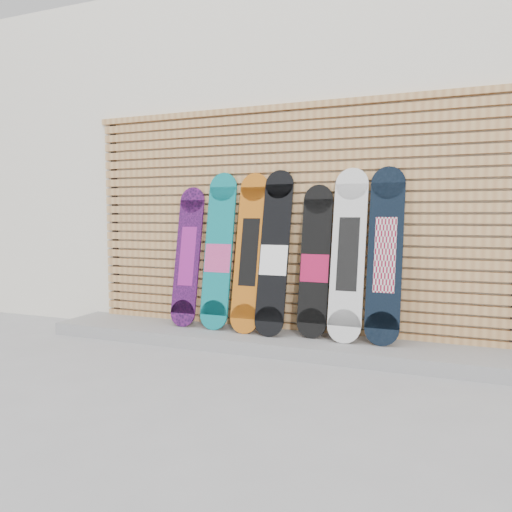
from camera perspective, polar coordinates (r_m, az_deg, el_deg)
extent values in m
plane|color=#979799|center=(4.08, 0.90, -12.95)|extent=(80.00, 80.00, 0.00)
cube|color=silver|center=(7.21, 14.85, 8.99)|extent=(12.00, 5.00, 3.60)
cube|color=gray|center=(4.73, 2.16, -9.73)|extent=(4.60, 0.70, 0.12)
cube|color=#B8834C|center=(4.98, 3.29, -8.08)|extent=(4.20, 0.05, 0.08)
cube|color=#B8834C|center=(4.96, 3.30, -6.99)|extent=(4.20, 0.05, 0.08)
cube|color=#B8834C|center=(4.94, 3.30, -5.89)|extent=(4.20, 0.05, 0.07)
cube|color=#B8834C|center=(4.92, 3.31, -4.78)|extent=(4.20, 0.05, 0.07)
cube|color=#B8834C|center=(4.91, 3.31, -3.66)|extent=(4.20, 0.05, 0.07)
cube|color=#B8834C|center=(4.89, 3.32, -2.54)|extent=(4.20, 0.05, 0.07)
cube|color=#B8834C|center=(4.88, 3.32, -1.41)|extent=(4.20, 0.05, 0.07)
cube|color=#B8834C|center=(4.87, 3.33, -0.27)|extent=(4.20, 0.05, 0.07)
cube|color=#B8834C|center=(4.87, 3.34, 0.86)|extent=(4.20, 0.05, 0.07)
cube|color=#B8834C|center=(4.86, 3.34, 2.00)|extent=(4.20, 0.05, 0.08)
cube|color=#B8834C|center=(4.86, 3.35, 3.15)|extent=(4.20, 0.05, 0.08)
cube|color=#B8834C|center=(4.86, 3.35, 4.29)|extent=(4.20, 0.05, 0.08)
cube|color=#B8834C|center=(4.86, 3.36, 5.44)|extent=(4.20, 0.05, 0.08)
cube|color=#B8834C|center=(4.86, 3.36, 6.58)|extent=(4.20, 0.05, 0.08)
cube|color=#B8834C|center=(4.86, 3.37, 7.72)|extent=(4.20, 0.05, 0.08)
cube|color=#B8834C|center=(4.87, 3.37, 8.86)|extent=(4.20, 0.05, 0.08)
cube|color=#B8834C|center=(4.88, 3.38, 10.00)|extent=(4.20, 0.05, 0.08)
cube|color=#B8834C|center=(4.89, 3.38, 11.13)|extent=(4.20, 0.05, 0.08)
cube|color=#B8834C|center=(4.90, 3.39, 12.26)|extent=(4.20, 0.05, 0.08)
cube|color=#B8834C|center=(4.91, 3.40, 13.38)|extent=(4.20, 0.05, 0.08)
cube|color=#B8834C|center=(4.93, 3.40, 14.49)|extent=(4.20, 0.05, 0.08)
cube|color=#B8834C|center=(4.95, 3.41, 15.60)|extent=(4.20, 0.05, 0.08)
cube|color=black|center=(5.84, -15.75, 3.33)|extent=(0.06, 0.04, 2.23)
cube|color=#B8834C|center=(4.96, 3.41, 16.61)|extent=(4.26, 0.07, 0.06)
cube|color=black|center=(5.12, -7.81, -0.02)|extent=(0.27, 0.25, 1.14)
cylinder|color=black|center=(5.10, -8.36, -6.49)|extent=(0.27, 0.07, 0.27)
cylinder|color=black|center=(5.20, -7.26, 6.33)|extent=(0.27, 0.07, 0.27)
cube|color=#931D82|center=(5.12, -7.81, -0.02)|extent=(0.17, 0.14, 0.59)
cube|color=#0C757B|center=(4.94, -4.30, 0.65)|extent=(0.29, 0.25, 1.26)
cylinder|color=#0C757B|center=(4.92, -4.85, -6.74)|extent=(0.29, 0.07, 0.29)
cylinder|color=#0C757B|center=(5.04, -3.76, 7.86)|extent=(0.29, 0.07, 0.29)
cube|color=#D84C91|center=(4.94, -4.36, -0.26)|extent=(0.28, 0.08, 0.28)
cube|color=#B85E13|center=(4.79, -0.74, 0.46)|extent=(0.29, 0.28, 1.25)
cylinder|color=#B85E13|center=(4.76, -1.34, -7.18)|extent=(0.29, 0.08, 0.28)
cylinder|color=#B85E13|center=(4.90, -0.16, 7.86)|extent=(0.29, 0.08, 0.28)
cube|color=black|center=(4.79, -0.74, 0.46)|extent=(0.18, 0.16, 0.65)
cube|color=black|center=(4.68, 2.12, 0.47)|extent=(0.28, 0.31, 1.28)
cylinder|color=black|center=(4.64, 1.50, -7.50)|extent=(0.28, 0.08, 0.28)
cylinder|color=black|center=(4.81, 2.72, 8.16)|extent=(0.28, 0.08, 0.28)
cube|color=white|center=(4.67, 2.04, -0.49)|extent=(0.27, 0.09, 0.28)
cube|color=black|center=(4.62, 6.78, -0.53)|extent=(0.28, 0.23, 1.13)
cylinder|color=black|center=(4.61, 6.38, -7.64)|extent=(0.28, 0.07, 0.28)
cylinder|color=black|center=(4.70, 7.17, 6.44)|extent=(0.28, 0.07, 0.28)
cube|color=maroon|center=(4.61, 6.73, -1.40)|extent=(0.26, 0.07, 0.26)
cube|color=silver|center=(4.51, 10.49, 0.22)|extent=(0.30, 0.28, 1.26)
cylinder|color=silver|center=(4.47, 10.03, -7.92)|extent=(0.30, 0.08, 0.30)
cylinder|color=silver|center=(4.63, 10.92, 8.08)|extent=(0.30, 0.08, 0.30)
cube|color=black|center=(4.51, 10.49, 0.22)|extent=(0.19, 0.16, 0.65)
cube|color=black|center=(4.47, 14.54, 0.13)|extent=(0.30, 0.26, 1.26)
cylinder|color=black|center=(4.45, 14.18, -8.07)|extent=(0.30, 0.08, 0.30)
cylinder|color=black|center=(4.59, 14.89, 8.07)|extent=(0.30, 0.08, 0.30)
cube|color=silver|center=(4.47, 14.54, 0.13)|extent=(0.18, 0.15, 0.65)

